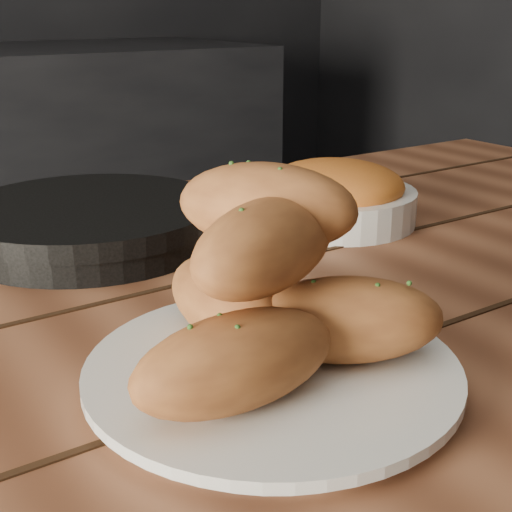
{
  "coord_description": "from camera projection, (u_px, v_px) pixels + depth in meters",
  "views": [
    {
      "loc": [
        0.31,
        -0.09,
        1.0
      ],
      "look_at": [
        0.56,
        0.29,
        0.84
      ],
      "focal_mm": 50.0,
      "sensor_mm": 36.0,
      "label": 1
    }
  ],
  "objects": [
    {
      "name": "bowl",
      "position": [
        334.0,
        195.0,
        0.85
      ],
      "size": [
        0.2,
        0.2,
        0.07
      ],
      "color": "white",
      "rests_on": "table"
    },
    {
      "name": "plate",
      "position": [
        272.0,
        374.0,
        0.49
      ],
      "size": [
        0.26,
        0.26,
        0.02
      ],
      "color": "white",
      "rests_on": "table"
    },
    {
      "name": "skillet",
      "position": [
        91.0,
        222.0,
        0.78
      ],
      "size": [
        0.42,
        0.29,
        0.05
      ],
      "color": "black",
      "rests_on": "table"
    },
    {
      "name": "table",
      "position": [
        243.0,
        414.0,
        0.62
      ],
      "size": [
        1.65,
        0.93,
        0.75
      ],
      "color": "brown",
      "rests_on": "ground"
    },
    {
      "name": "bread_rolls",
      "position": [
        269.0,
        287.0,
        0.47
      ],
      "size": [
        0.24,
        0.2,
        0.13
      ],
      "color": "#B16631",
      "rests_on": "plate"
    }
  ]
}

